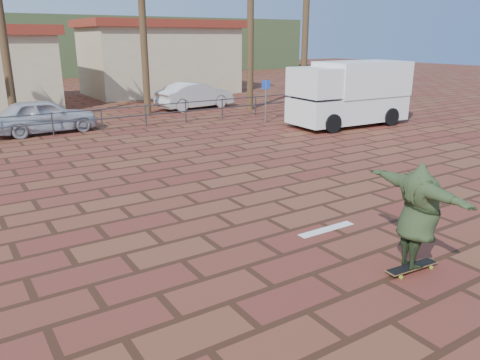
% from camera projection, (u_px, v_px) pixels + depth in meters
% --- Properties ---
extents(ground, '(120.00, 120.00, 0.00)m').
position_uv_depth(ground, '(266.00, 218.00, 10.46)').
color(ground, brown).
rests_on(ground, ground).
extents(paint_stripe, '(1.40, 0.22, 0.01)m').
position_uv_depth(paint_stripe, '(327.00, 229.00, 9.86)').
color(paint_stripe, white).
rests_on(paint_stripe, ground).
extents(guardrail, '(24.06, 0.06, 1.00)m').
position_uv_depth(guardrail, '(101.00, 116.00, 19.90)').
color(guardrail, '#47494F').
rests_on(guardrail, ground).
extents(building_east, '(10.60, 6.60, 5.00)m').
position_uv_depth(building_east, '(160.00, 57.00, 33.15)').
color(building_east, beige).
rests_on(building_east, ground).
extents(longboard, '(1.07, 0.31, 0.10)m').
position_uv_depth(longboard, '(412.00, 267.00, 8.07)').
color(longboard, olive).
rests_on(longboard, ground).
extents(skateboarder, '(0.98, 2.34, 1.85)m').
position_uv_depth(skateboarder, '(418.00, 216.00, 7.80)').
color(skateboarder, '#2F3F22').
rests_on(skateboarder, longboard).
extents(campervan, '(5.58, 2.63, 2.84)m').
position_uv_depth(campervan, '(350.00, 92.00, 21.13)').
color(campervan, white).
rests_on(campervan, ground).
extents(car_silver, '(4.33, 1.97, 1.44)m').
position_uv_depth(car_silver, '(44.00, 116.00, 19.59)').
color(car_silver, silver).
rests_on(car_silver, ground).
extents(car_white, '(4.63, 2.12, 1.47)m').
position_uv_depth(car_white, '(195.00, 95.00, 26.32)').
color(car_white, silver).
rests_on(car_white, ground).
extents(street_sign, '(0.39, 0.17, 1.97)m').
position_uv_depth(street_sign, '(266.00, 93.00, 21.82)').
color(street_sign, gray).
rests_on(street_sign, ground).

